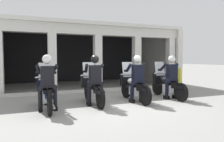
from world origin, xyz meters
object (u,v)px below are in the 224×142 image
at_px(motorcycle_far_left, 47,92).
at_px(police_officer_far_right, 171,73).
at_px(motorcycle_center_left, 92,88).
at_px(bollard_kerbside, 179,78).
at_px(motorcycle_center_right, 133,86).
at_px(motorcycle_far_right, 166,84).
at_px(police_officer_center_left, 95,76).
at_px(police_officer_center_right, 137,75).
at_px(police_officer_far_left, 47,78).

relative_size(motorcycle_far_left, police_officer_far_right, 1.29).
distance_m(motorcycle_center_left, bollard_kerbside, 5.70).
bearing_deg(motorcycle_center_left, motorcycle_far_left, 177.63).
bearing_deg(motorcycle_center_right, motorcycle_far_right, -7.82).
relative_size(motorcycle_center_left, police_officer_center_left, 1.29).
bearing_deg(motorcycle_far_right, police_officer_center_left, 173.89).
relative_size(police_officer_center_left, bollard_kerbside, 1.58).
relative_size(police_officer_center_right, police_officer_far_right, 1.00).
bearing_deg(police_officer_center_right, motorcycle_center_left, 154.31).
bearing_deg(motorcycle_far_left, motorcycle_center_right, -3.51).
bearing_deg(motorcycle_center_right, bollard_kerbside, 19.27).
relative_size(motorcycle_far_left, police_officer_far_left, 1.29).
bearing_deg(police_officer_center_left, motorcycle_center_left, 79.49).
distance_m(motorcycle_center_right, police_officer_center_right, 0.52).
xyz_separation_m(motorcycle_center_left, police_officer_far_right, (2.90, -0.32, 0.44)).
xyz_separation_m(police_officer_center_right, police_officer_far_right, (1.45, 0.07, 0.00)).
xyz_separation_m(motorcycle_center_left, bollard_kerbside, (5.30, 2.10, -0.00)).
bearing_deg(motorcycle_far_right, motorcycle_far_left, 171.18).
height_order(motorcycle_center_right, bollard_kerbside, motorcycle_center_right).
bearing_deg(motorcycle_center_right, motorcycle_center_left, 165.17).
relative_size(motorcycle_center_right, bollard_kerbside, 2.03).
relative_size(police_officer_center_left, motorcycle_center_right, 0.78).
height_order(police_officer_far_right, bollard_kerbside, police_officer_far_right).
height_order(motorcycle_center_right, motorcycle_far_right, same).
xyz_separation_m(motorcycle_far_right, bollard_kerbside, (2.39, 2.14, -0.00)).
distance_m(motorcycle_center_left, motorcycle_center_right, 1.46).
bearing_deg(police_officer_center_right, police_officer_far_left, 171.23).
xyz_separation_m(motorcycle_far_left, bollard_kerbside, (6.75, 2.30, -0.00)).
bearing_deg(motorcycle_center_left, police_officer_far_right, -16.54).
distance_m(police_officer_far_left, motorcycle_center_left, 1.59).
distance_m(motorcycle_far_left, motorcycle_center_left, 1.46).
xyz_separation_m(police_officer_center_left, motorcycle_center_right, (1.45, 0.18, -0.44)).
relative_size(motorcycle_center_left, bollard_kerbside, 2.03).
distance_m(police_officer_far_left, motorcycle_center_right, 2.96).
bearing_deg(police_officer_center_left, police_officer_far_right, -10.96).
distance_m(police_officer_far_left, bollard_kerbside, 7.24).
distance_m(motorcycle_center_left, police_officer_far_right, 2.95).
bearing_deg(police_officer_far_left, motorcycle_far_right, 0.51).
xyz_separation_m(motorcycle_far_left, police_officer_far_right, (4.35, -0.12, 0.44)).
xyz_separation_m(police_officer_center_left, motorcycle_far_right, (2.90, 0.25, -0.44)).
bearing_deg(bollard_kerbside, police_officer_center_left, -155.74).
bearing_deg(motorcycle_center_left, police_officer_center_left, -100.51).
bearing_deg(police_officer_far_right, motorcycle_far_left, 167.45).
relative_size(police_officer_center_left, motorcycle_far_right, 0.78).
xyz_separation_m(police_officer_center_right, bollard_kerbside, (3.85, 2.49, -0.44)).
bearing_deg(police_officer_far_left, motorcycle_center_right, 2.04).
bearing_deg(bollard_kerbside, police_officer_center_right, -147.04).
relative_size(police_officer_far_left, motorcycle_center_right, 0.78).
bearing_deg(motorcycle_far_right, police_officer_center_right, -177.27).
xyz_separation_m(motorcycle_center_right, bollard_kerbside, (3.85, 2.21, -0.00)).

